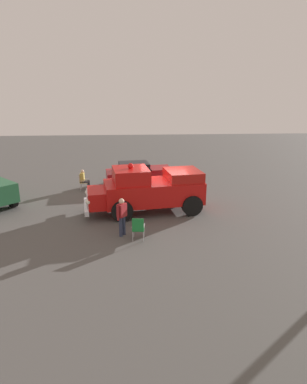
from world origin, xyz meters
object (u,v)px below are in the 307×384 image
(classic_hot_rod, at_px, (139,173))
(lawn_chair_by_car, at_px, (138,227))
(lawn_chair_near_truck, at_px, (82,181))
(vintage_fire_truck, at_px, (149,189))
(spectator_seated, at_px, (84,179))
(spectator_standing, at_px, (122,214))

(classic_hot_rod, height_order, lawn_chair_by_car, classic_hot_rod)
(lawn_chair_near_truck, distance_m, lawn_chair_by_car, 8.32)
(vintage_fire_truck, xyz_separation_m, classic_hot_rod, (-0.38, 5.26, -0.45))
(spectator_seated, xyz_separation_m, spectator_standing, (2.54, -7.06, 0.27))
(lawn_chair_near_truck, relative_size, spectator_standing, 0.61)
(vintage_fire_truck, height_order, spectator_seated, vintage_fire_truck)
(classic_hot_rod, height_order, spectator_seated, classic_hot_rod)
(lawn_chair_by_car, bearing_deg, classic_hot_rod, 88.31)
(lawn_chair_by_car, bearing_deg, spectator_standing, 140.62)
(vintage_fire_truck, relative_size, lawn_chair_by_car, 6.08)
(vintage_fire_truck, relative_size, spectator_seated, 4.81)
(vintage_fire_truck, relative_size, classic_hot_rod, 1.36)
(classic_hot_rod, relative_size, spectator_standing, 2.72)
(lawn_chair_by_car, height_order, spectator_standing, spectator_standing)
(classic_hot_rod, bearing_deg, lawn_chair_by_car, -91.69)
(lawn_chair_near_truck, relative_size, lawn_chair_by_car, 1.00)
(classic_hot_rod, distance_m, spectator_standing, 8.19)
(spectator_seated, relative_size, spectator_standing, 0.77)
(vintage_fire_truck, distance_m, lawn_chair_near_truck, 5.81)
(vintage_fire_truck, height_order, lawn_chair_near_truck, vintage_fire_truck)
(vintage_fire_truck, distance_m, spectator_standing, 3.16)
(lawn_chair_near_truck, xyz_separation_m, spectator_seated, (0.13, -0.00, 0.11))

